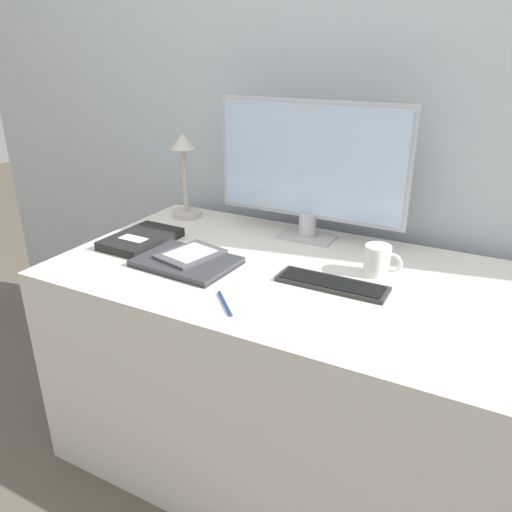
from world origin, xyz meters
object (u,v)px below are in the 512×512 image
desk_lamp (184,169)px  pen (225,303)px  coffee_mug (378,261)px  laptop (187,262)px  ereader (191,254)px  keyboard (332,284)px  monitor (310,167)px  notebook (141,239)px

desk_lamp → pen: bearing=-47.4°
coffee_mug → pen: coffee_mug is taller
desk_lamp → pen: desk_lamp is taller
laptop → ereader: (-0.00, 0.03, 0.01)m
keyboard → desk_lamp: 0.81m
monitor → coffee_mug: 0.41m
ereader → coffee_mug: size_ratio=1.93×
keyboard → laptop: bearing=-171.1°
keyboard → notebook: size_ratio=1.19×
laptop → desk_lamp: 0.51m
monitor → notebook: 0.62m
notebook → pen: notebook is taller
keyboard → monitor: bearing=123.0°
monitor → notebook: size_ratio=2.52×
ereader → notebook: same height
notebook → pen: (0.48, -0.24, -0.01)m
notebook → coffee_mug: 0.79m
coffee_mug → desk_lamp: bearing=166.9°
notebook → coffee_mug: bearing=9.0°
monitor → keyboard: monitor is taller
laptop → notebook: notebook is taller
ereader → coffee_mug: 0.57m
ereader → coffee_mug: (0.54, 0.17, 0.02)m
keyboard → ereader: size_ratio=1.46×
laptop → pen: laptop is taller
monitor → ereader: 0.49m
desk_lamp → coffee_mug: 0.84m
ereader → notebook: size_ratio=0.82×
keyboard → coffee_mug: 0.16m
coffee_mug → ereader: bearing=-162.4°
ereader → desk_lamp: size_ratio=0.67×
keyboard → ereader: 0.45m
laptop → pen: size_ratio=3.06×
monitor → coffee_mug: size_ratio=5.97×
keyboard → pen: bearing=-131.6°
monitor → pen: bearing=-90.2°
notebook → coffee_mug: size_ratio=2.37×
desk_lamp → laptop: bearing=-54.9°
monitor → notebook: bearing=-147.3°
notebook → pen: bearing=-26.9°
keyboard → ereader: bearing=-174.9°
keyboard → desk_lamp: (-0.72, 0.32, 0.18)m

